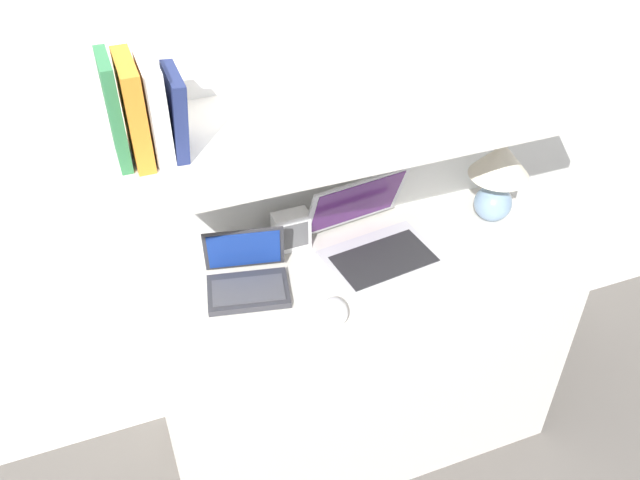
# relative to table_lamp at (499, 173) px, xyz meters

# --- Properties ---
(wall_back) EXTENTS (6.00, 0.05, 2.40)m
(wall_back) POSITION_rel_table_lamp_xyz_m (-0.50, 0.23, 0.25)
(wall_back) COLOR white
(wall_back) RESTS_ON ground_plane
(desk) EXTENTS (1.28, 0.52, 0.78)m
(desk) POSITION_rel_table_lamp_xyz_m (-0.50, -0.10, -0.56)
(desk) COLOR silver
(desk) RESTS_ON ground_plane
(back_riser) EXTENTS (1.28, 0.04, 1.24)m
(back_riser) POSITION_rel_table_lamp_xyz_m (-0.50, 0.18, -0.33)
(back_riser) COLOR white
(back_riser) RESTS_ON ground_plane
(shelf) EXTENTS (1.28, 0.47, 0.03)m
(shelf) POSITION_rel_table_lamp_xyz_m (-0.50, -0.03, 0.30)
(shelf) COLOR silver
(shelf) RESTS_ON back_riser
(table_lamp) EXTENTS (0.19, 0.19, 0.28)m
(table_lamp) POSITION_rel_table_lamp_xyz_m (0.00, 0.00, 0.00)
(table_lamp) COLOR #7593B2
(table_lamp) RESTS_ON desk
(laptop_large) EXTENTS (0.37, 0.36, 0.23)m
(laptop_large) POSITION_rel_table_lamp_xyz_m (-0.43, -0.03, -0.13)
(laptop_large) COLOR silver
(laptop_large) RESTS_ON desk
(laptop_small) EXTENTS (0.26, 0.23, 0.17)m
(laptop_small) POSITION_rel_table_lamp_xyz_m (-0.84, -0.04, -0.14)
(laptop_small) COLOR #333338
(laptop_small) RESTS_ON desk
(computer_mouse) EXTENTS (0.09, 0.12, 0.04)m
(computer_mouse) POSITION_rel_table_lamp_xyz_m (-0.65, -0.24, -0.15)
(computer_mouse) COLOR white
(computer_mouse) RESTS_ON desk
(router_box) EXTENTS (0.11, 0.06, 0.13)m
(router_box) POSITION_rel_table_lamp_xyz_m (-0.66, 0.09, -0.11)
(router_box) COLOR white
(router_box) RESTS_ON desk
(book_green) EXTENTS (0.03, 0.14, 0.25)m
(book_green) POSITION_rel_table_lamp_xyz_m (-1.10, -0.03, 0.44)
(book_green) COLOR #2D7042
(book_green) RESTS_ON shelf
(book_orange) EXTENTS (0.04, 0.18, 0.24)m
(book_orange) POSITION_rel_table_lamp_xyz_m (-1.06, -0.03, 0.44)
(book_orange) COLOR orange
(book_orange) RESTS_ON shelf
(book_white) EXTENTS (0.04, 0.15, 0.23)m
(book_white) POSITION_rel_table_lamp_xyz_m (-1.01, -0.03, 0.43)
(book_white) COLOR silver
(book_white) RESTS_ON shelf
(book_navy) EXTENTS (0.05, 0.16, 0.19)m
(book_navy) POSITION_rel_table_lamp_xyz_m (-0.97, -0.03, 0.41)
(book_navy) COLOR navy
(book_navy) RESTS_ON shelf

